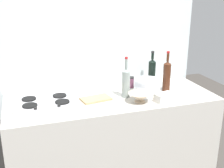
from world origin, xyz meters
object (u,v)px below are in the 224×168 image
at_px(stovetop_hob, 46,102).
at_px(wine_bottle_mid_right, 126,82).
at_px(butter_dish, 164,97).
at_px(wine_bottle_leftmost, 167,75).
at_px(cutting_board, 96,99).
at_px(condiment_jar_front, 131,82).
at_px(wine_bottle_mid_left, 152,71).
at_px(mixing_bowl, 140,97).
at_px(plate_stack, 147,85).

bearing_deg(stovetop_hob, wine_bottle_mid_right, -5.10).
height_order(stovetop_hob, butter_dish, butter_dish).
bearing_deg(wine_bottle_leftmost, wine_bottle_mid_right, -174.44).
bearing_deg(cutting_board, condiment_jar_front, 27.66).
bearing_deg(condiment_jar_front, wine_bottle_leftmost, -33.45).
distance_m(wine_bottle_mid_left, mixing_bowl, 0.50).
bearing_deg(mixing_bowl, butter_dish, -12.02).
relative_size(plate_stack, condiment_jar_front, 2.33).
bearing_deg(butter_dish, mixing_bowl, 167.98).
relative_size(wine_bottle_mid_left, wine_bottle_mid_right, 0.93).
height_order(butter_dish, cutting_board, butter_dish).
distance_m(wine_bottle_leftmost, mixing_bowl, 0.40).
distance_m(wine_bottle_leftmost, wine_bottle_mid_right, 0.41).
bearing_deg(plate_stack, butter_dish, -82.47).
xyz_separation_m(stovetop_hob, mixing_bowl, (0.75, -0.21, 0.03)).
distance_m(wine_bottle_mid_left, butter_dish, 0.46).
distance_m(wine_bottle_mid_left, cutting_board, 0.68).
distance_m(plate_stack, wine_bottle_leftmost, 0.20).
height_order(mixing_bowl, cutting_board, mixing_bowl).
distance_m(stovetop_hob, cutting_board, 0.42).
distance_m(plate_stack, mixing_bowl, 0.28).
height_order(stovetop_hob, condiment_jar_front, condiment_jar_front).
bearing_deg(butter_dish, cutting_board, 159.12).
bearing_deg(plate_stack, cutting_board, -173.26).
relative_size(condiment_jar_front, cutting_board, 0.43).
distance_m(mixing_bowl, cutting_board, 0.37).
distance_m(stovetop_hob, mixing_bowl, 0.78).
xyz_separation_m(stovetop_hob, plate_stack, (0.91, 0.01, 0.04)).
bearing_deg(butter_dish, plate_stack, 97.53).
height_order(stovetop_hob, wine_bottle_mid_left, wine_bottle_mid_left).
relative_size(plate_stack, wine_bottle_mid_right, 0.69).
bearing_deg(wine_bottle_mid_right, cutting_board, 176.95).
bearing_deg(mixing_bowl, condiment_jar_front, 80.30).
height_order(butter_dish, condiment_jar_front, condiment_jar_front).
bearing_deg(wine_bottle_mid_left, condiment_jar_front, -173.01).
height_order(plate_stack, wine_bottle_mid_right, wine_bottle_mid_right).
bearing_deg(wine_bottle_mid_right, mixing_bowl, -64.51).
bearing_deg(plate_stack, mixing_bowl, -126.87).
height_order(plate_stack, wine_bottle_leftmost, wine_bottle_leftmost).
xyz_separation_m(mixing_bowl, condiment_jar_front, (0.06, 0.37, 0.01)).
xyz_separation_m(wine_bottle_mid_left, wine_bottle_mid_right, (-0.36, -0.25, 0.00)).
xyz_separation_m(butter_dish, condiment_jar_front, (-0.14, 0.41, 0.02)).
relative_size(stovetop_hob, condiment_jar_front, 4.78).
height_order(wine_bottle_leftmost, condiment_jar_front, wine_bottle_leftmost).
bearing_deg(condiment_jar_front, mixing_bowl, -99.70).
relative_size(wine_bottle_leftmost, condiment_jar_front, 3.49).
xyz_separation_m(plate_stack, butter_dish, (0.03, -0.26, -0.02)).
bearing_deg(condiment_jar_front, cutting_board, -152.34).
xyz_separation_m(wine_bottle_mid_left, butter_dish, (-0.09, -0.44, -0.10)).
height_order(stovetop_hob, cutting_board, stovetop_hob).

